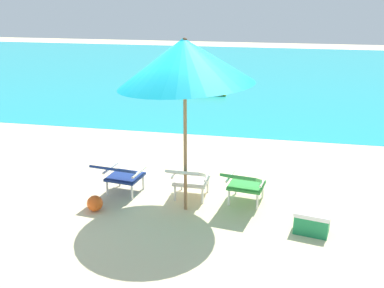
% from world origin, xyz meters
% --- Properties ---
extents(ground_plane, '(40.00, 40.00, 0.00)m').
position_xyz_m(ground_plane, '(0.00, 4.00, 0.00)').
color(ground_plane, beige).
extents(ocean_band, '(40.00, 18.00, 0.01)m').
position_xyz_m(ocean_band, '(0.00, 12.10, 0.00)').
color(ocean_band, teal).
rests_on(ocean_band, ground_plane).
extents(swim_buoy, '(1.60, 0.18, 0.18)m').
position_xyz_m(swim_buoy, '(-1.15, 7.29, 0.10)').
color(swim_buoy, yellow).
rests_on(swim_buoy, ocean_band).
extents(lounge_chair_left, '(0.64, 0.93, 0.68)m').
position_xyz_m(lounge_chair_left, '(-1.03, -0.39, 0.40)').
color(lounge_chair_left, navy).
rests_on(lounge_chair_left, ground_plane).
extents(lounge_chair_center, '(0.56, 0.88, 0.68)m').
position_xyz_m(lounge_chair_center, '(0.08, -0.31, 0.40)').
color(lounge_chair_center, silver).
rests_on(lounge_chair_center, ground_plane).
extents(lounge_chair_right, '(0.65, 0.94, 0.68)m').
position_xyz_m(lounge_chair_right, '(0.93, -0.32, 0.40)').
color(lounge_chair_right, '#338E3D').
rests_on(lounge_chair_right, ground_plane).
extents(beach_umbrella_center, '(2.15, 2.12, 2.60)m').
position_xyz_m(beach_umbrella_center, '(0.08, -0.60, 2.22)').
color(beach_umbrella_center, olive).
rests_on(beach_umbrella_center, ground_plane).
extents(beach_ball, '(0.24, 0.24, 0.24)m').
position_xyz_m(beach_ball, '(-1.24, -0.92, 0.12)').
color(beach_ball, '#EA5619').
rests_on(beach_ball, ground_plane).
extents(cooler_box, '(0.52, 0.41, 0.32)m').
position_xyz_m(cooler_box, '(1.91, -0.92, 0.16)').
color(cooler_box, '#1E844C').
rests_on(cooler_box, ground_plane).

